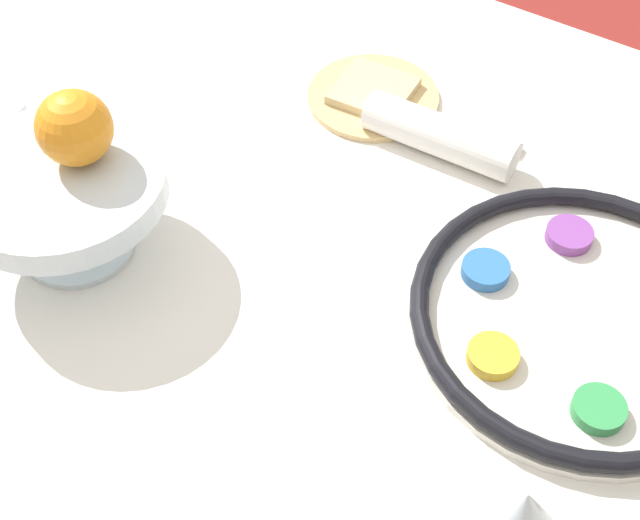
% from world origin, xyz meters
% --- Properties ---
extents(ground_plane, '(8.00, 8.00, 0.00)m').
position_xyz_m(ground_plane, '(0.00, 0.00, 0.00)').
color(ground_plane, maroon).
extents(dining_table, '(1.40, 1.05, 0.74)m').
position_xyz_m(dining_table, '(0.00, 0.00, 0.37)').
color(dining_table, white).
rests_on(dining_table, ground_plane).
extents(seder_plate, '(0.35, 0.35, 0.03)m').
position_xyz_m(seder_plate, '(-0.29, -0.05, 0.75)').
color(seder_plate, silver).
rests_on(seder_plate, dining_table).
extents(wine_glass, '(0.07, 0.07, 0.12)m').
position_xyz_m(wine_glass, '(-0.33, 0.22, 0.83)').
color(wine_glass, silver).
rests_on(wine_glass, dining_table).
extents(fruit_stand, '(0.22, 0.22, 0.11)m').
position_xyz_m(fruit_stand, '(0.22, 0.16, 0.83)').
color(fruit_stand, silver).
rests_on(fruit_stand, dining_table).
extents(orange_fruit, '(0.08, 0.08, 0.08)m').
position_xyz_m(orange_fruit, '(0.21, 0.12, 0.89)').
color(orange_fruit, orange).
rests_on(orange_fruit, fruit_stand).
extents(bread_plate, '(0.17, 0.17, 0.02)m').
position_xyz_m(bread_plate, '(0.08, -0.24, 0.75)').
color(bread_plate, tan).
rests_on(bread_plate, dining_table).
extents(napkin_roll, '(0.19, 0.06, 0.05)m').
position_xyz_m(napkin_roll, '(-0.04, -0.20, 0.76)').
color(napkin_roll, white).
rests_on(napkin_roll, dining_table).
extents(cup_near, '(0.07, 0.07, 0.07)m').
position_xyz_m(cup_near, '(0.40, 0.08, 0.77)').
color(cup_near, silver).
rests_on(cup_near, dining_table).
extents(spoon, '(0.15, 0.03, 0.01)m').
position_xyz_m(spoon, '(-0.06, -0.24, 0.74)').
color(spoon, silver).
rests_on(spoon, dining_table).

